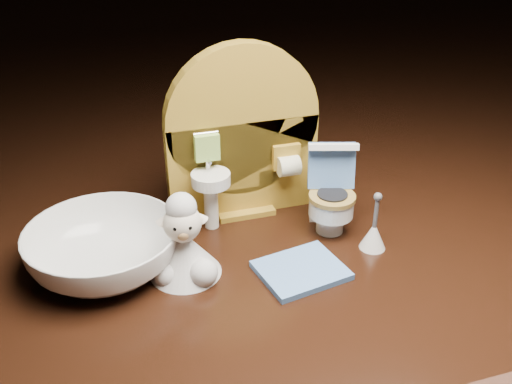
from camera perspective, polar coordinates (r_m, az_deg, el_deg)
backdrop_panel at (r=0.48m, az=-1.42°, el=4.94°), size 0.13×0.05×0.15m
toy_toilet at (r=0.48m, az=7.45°, el=-0.55°), size 0.04×0.05×0.08m
bath_mat at (r=0.43m, az=4.53°, el=-7.81°), size 0.07×0.06×0.00m
toilet_brush at (r=0.46m, az=11.68°, el=-4.10°), size 0.02×0.02×0.05m
plush_lamb at (r=0.42m, az=-7.17°, el=-5.49°), size 0.05×0.05×0.07m
ceramic_bowl at (r=0.44m, az=-14.97°, el=-5.60°), size 0.14×0.14×0.04m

